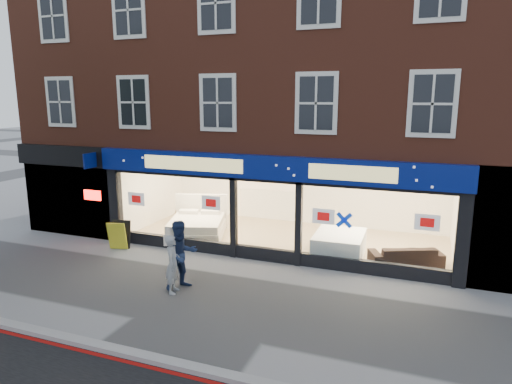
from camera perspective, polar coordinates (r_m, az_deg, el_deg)
The scene contains 12 objects.
ground at distance 11.69m, azimuth -4.05°, elevation -13.41°, with size 120.00×120.00×0.00m, color gray.
kerb_line at distance 9.32m, azimuth -12.64°, elevation -20.73°, with size 60.00×0.10×0.01m, color #8C0A07.
kerb_stone at distance 9.43m, azimuth -11.95°, elevation -19.88°, with size 60.00×0.25×0.12m, color gray.
showroom_floor at distance 16.25m, azimuth 3.79°, elevation -5.85°, with size 11.00×4.50×0.10m, color tan.
building at distance 17.19m, azimuth 5.78°, elevation 17.42°, with size 19.00×8.26×10.30m.
display_bed at distance 16.45m, azimuth -7.36°, elevation -4.20°, with size 2.52×2.77×1.30m.
bedside_table at distance 18.23m, azimuth -9.16°, elevation -2.95°, with size 0.45×0.45×0.55m, color brown.
mattress_stack at distance 14.50m, azimuth 10.36°, elevation -6.50°, with size 1.52×1.90×0.73m.
sofa at distance 14.23m, azimuth 18.21°, elevation -7.55°, with size 2.07×0.81×0.60m, color black.
a_board at distance 15.84m, azimuth -16.72°, elevation -5.18°, with size 0.62×0.40×0.96m, color gold.
pedestrian_grey at distance 12.04m, azimuth -10.35°, elevation -8.85°, with size 0.56×0.37×1.53m, color #939699.
pedestrian_blue at distance 12.21m, azimuth -9.32°, elevation -7.75°, with size 0.89×0.70×1.84m, color #1B294D.
Camera 1 is at (4.51, -9.57, 4.98)m, focal length 32.00 mm.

